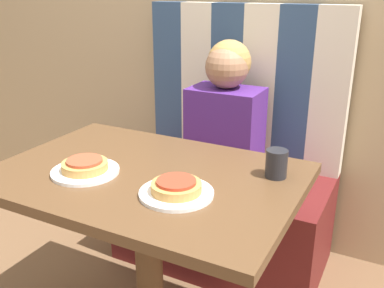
{
  "coord_description": "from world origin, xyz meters",
  "views": [
    {
      "loc": [
        0.75,
        -1.1,
        1.36
      ],
      "look_at": [
        0.0,
        0.34,
        0.75
      ],
      "focal_mm": 40.0,
      "sensor_mm": 36.0,
      "label": 1
    }
  ],
  "objects_px": {
    "pizza_right": "(176,186)",
    "drinking_cup": "(276,164)",
    "person": "(226,110)",
    "plate_left": "(85,171)",
    "plate_right": "(176,193)",
    "pizza_left": "(85,165)"
  },
  "relations": [
    {
      "from": "pizza_left",
      "to": "pizza_right",
      "type": "distance_m",
      "value": 0.35
    },
    {
      "from": "plate_left",
      "to": "drinking_cup",
      "type": "distance_m",
      "value": 0.64
    },
    {
      "from": "plate_right",
      "to": "drinking_cup",
      "type": "distance_m",
      "value": 0.35
    },
    {
      "from": "person",
      "to": "plate_right",
      "type": "distance_m",
      "value": 0.81
    },
    {
      "from": "plate_left",
      "to": "pizza_left",
      "type": "xyz_separation_m",
      "value": [
        0.0,
        0.0,
        0.02
      ]
    },
    {
      "from": "person",
      "to": "pizza_right",
      "type": "height_order",
      "value": "person"
    },
    {
      "from": "pizza_left",
      "to": "drinking_cup",
      "type": "xyz_separation_m",
      "value": [
        0.58,
        0.27,
        0.02
      ]
    },
    {
      "from": "person",
      "to": "plate_left",
      "type": "bearing_deg",
      "value": -102.53
    },
    {
      "from": "plate_left",
      "to": "plate_right",
      "type": "bearing_deg",
      "value": 0.0
    },
    {
      "from": "plate_right",
      "to": "pizza_left",
      "type": "distance_m",
      "value": 0.35
    },
    {
      "from": "plate_left",
      "to": "pizza_left",
      "type": "relative_size",
      "value": 1.47
    },
    {
      "from": "pizza_right",
      "to": "plate_left",
      "type": "bearing_deg",
      "value": -180.0
    },
    {
      "from": "person",
      "to": "drinking_cup",
      "type": "height_order",
      "value": "person"
    },
    {
      "from": "plate_left",
      "to": "plate_right",
      "type": "xyz_separation_m",
      "value": [
        0.35,
        0.0,
        0.0
      ]
    },
    {
      "from": "pizza_right",
      "to": "person",
      "type": "bearing_deg",
      "value": 102.53
    },
    {
      "from": "person",
      "to": "pizza_right",
      "type": "bearing_deg",
      "value": -77.47
    },
    {
      "from": "plate_left",
      "to": "drinking_cup",
      "type": "xyz_separation_m",
      "value": [
        0.58,
        0.27,
        0.04
      ]
    },
    {
      "from": "drinking_cup",
      "to": "plate_right",
      "type": "bearing_deg",
      "value": -130.41
    },
    {
      "from": "pizza_right",
      "to": "drinking_cup",
      "type": "xyz_separation_m",
      "value": [
        0.23,
        0.27,
        0.02
      ]
    },
    {
      "from": "drinking_cup",
      "to": "plate_left",
      "type": "bearing_deg",
      "value": -155.3
    },
    {
      "from": "person",
      "to": "pizza_left",
      "type": "bearing_deg",
      "value": -102.53
    },
    {
      "from": "plate_right",
      "to": "drinking_cup",
      "type": "relative_size",
      "value": 2.42
    }
  ]
}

